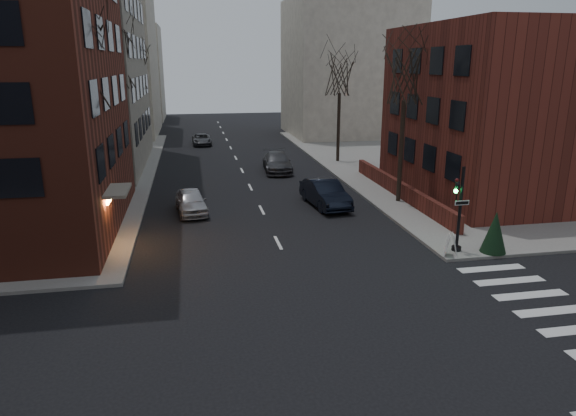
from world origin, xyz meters
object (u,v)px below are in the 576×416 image
Objects in this scene: tree_right_b at (340,75)px; streetlamp_near at (124,135)px; tree_left_c at (136,69)px; car_lane_silver at (191,201)px; tree_left_a at (81,67)px; tree_right_a at (406,73)px; car_lane_gray at (277,162)px; streetlamp_far at (147,108)px; evergreen_shrub at (495,232)px; tree_left_b at (115,58)px; traffic_signal at (458,215)px; car_lane_far at (202,139)px; sandwich_board at (451,245)px; parked_sedan at (325,193)px.

tree_right_b is 20.01m from streetlamp_near.
tree_left_c is 2.33× the size of car_lane_silver.
tree_left_a is 25.19m from tree_right_b.
tree_left_a reaches higher than tree_right_a.
tree_right_a reaches higher than car_lane_gray.
streetlamp_far is at bearing 93.15° from car_lane_silver.
tree_right_a reaches higher than evergreen_shrub.
tree_right_a reaches higher than streetlamp_far.
traffic_signal is at bearing -45.46° from tree_left_b.
evergreen_shrub is at bearing -62.05° from streetlamp_far.
car_lane_gray is 16.47m from car_lane_far.
tree_left_b is 1.11× the size of tree_left_c.
tree_left_a is 32.05m from car_lane_far.
traffic_signal is 23.71m from tree_right_b.
traffic_signal reaches higher than evergreen_shrub.
car_lane_far is at bearing 133.14° from tree_right_b.
car_lane_silver is 26.38m from car_lane_far.
streetlamp_near is (-17.00, 4.00, -3.79)m from tree_right_a.
tree_left_c reaches higher than traffic_signal.
streetlamp_near reaches higher than car_lane_silver.
streetlamp_near reaches higher than traffic_signal.
tree_right_b is at bearing 91.88° from evergreen_shrub.
car_lane_gray is 21.07m from sandwich_board.
tree_right_b is (17.60, 18.00, -0.88)m from tree_left_a.
tree_right_a is (17.60, -8.00, -0.88)m from tree_left_b.
tree_right_b reaches higher than evergreen_shrub.
streetlamp_far is 24.43m from car_lane_silver.
evergreen_shrub is at bearing -41.42° from car_lane_silver.
streetlamp_near reaches higher than car_lane_gray.
traffic_signal is at bearing -95.47° from tree_right_a.
car_lane_far is 2.17× the size of evergreen_shrub.
car_lane_silver is (-13.00, 0.16, -7.32)m from tree_right_a.
traffic_signal is 10.92m from tree_right_a.
tree_right_b is 16.18m from parked_sedan.
evergreen_shrub is (0.77, -23.50, -6.46)m from tree_right_b.
tree_right_a is 29.92m from car_lane_far.
tree_right_a is 9.63× the size of sandwich_board.
tree_left_c is 23.49m from car_lane_silver.
streetlamp_far is 27.04m from parked_sedan.
tree_left_c reaches higher than car_lane_gray.
car_lane_far is at bearing 76.79° from streetlamp_near.
car_lane_far is at bearing 97.99° from parked_sedan.
tree_left_b is 21.13m from car_lane_far.
tree_right_a is 14.01m from tree_right_b.
tree_right_a is 1.06× the size of tree_right_b.
streetlamp_near reaches higher than parked_sedan.
streetlamp_far is 1.18× the size of car_lane_gray.
traffic_signal is 0.41× the size of tree_left_c.
tree_left_c is at bearing 90.00° from tree_left_a.
traffic_signal is at bearing -74.77° from car_lane_far.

